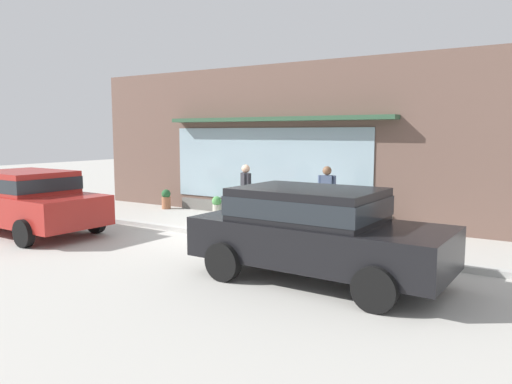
{
  "coord_description": "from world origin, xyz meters",
  "views": [
    {
      "loc": [
        7.4,
        -9.73,
        2.53
      ],
      "look_at": [
        0.46,
        1.2,
        0.98
      ],
      "focal_mm": 34.72,
      "sensor_mm": 36.0,
      "label": 1
    }
  ],
  "objects_px": {
    "potted_plant_near_hydrant": "(238,204)",
    "parked_car_red": "(29,198)",
    "fire_hydrant": "(265,212)",
    "potted_plant_window_right": "(369,215)",
    "pedestrian_passerby": "(327,194)",
    "pedestrian_with_handbag": "(246,190)",
    "potted_plant_window_center": "(166,199)",
    "parked_car_black": "(315,228)",
    "potted_plant_low_front": "(217,204)"
  },
  "relations": [
    {
      "from": "fire_hydrant",
      "to": "potted_plant_low_front",
      "type": "height_order",
      "value": "fire_hydrant"
    },
    {
      "from": "parked_car_black",
      "to": "potted_plant_window_right",
      "type": "bearing_deg",
      "value": 99.71
    },
    {
      "from": "pedestrian_with_handbag",
      "to": "parked_car_red",
      "type": "relative_size",
      "value": 0.41
    },
    {
      "from": "fire_hydrant",
      "to": "potted_plant_window_center",
      "type": "bearing_deg",
      "value": 163.69
    },
    {
      "from": "fire_hydrant",
      "to": "parked_car_black",
      "type": "relative_size",
      "value": 0.22
    },
    {
      "from": "pedestrian_with_handbag",
      "to": "fire_hydrant",
      "type": "bearing_deg",
      "value": 25.18
    },
    {
      "from": "pedestrian_passerby",
      "to": "potted_plant_window_center",
      "type": "bearing_deg",
      "value": 162.3
    },
    {
      "from": "parked_car_black",
      "to": "potted_plant_low_front",
      "type": "bearing_deg",
      "value": 141.34
    },
    {
      "from": "pedestrian_with_handbag",
      "to": "potted_plant_near_hydrant",
      "type": "distance_m",
      "value": 1.94
    },
    {
      "from": "parked_car_red",
      "to": "potted_plant_near_hydrant",
      "type": "relative_size",
      "value": 5.7
    },
    {
      "from": "potted_plant_low_front",
      "to": "pedestrian_passerby",
      "type": "bearing_deg",
      "value": -12.52
    },
    {
      "from": "pedestrian_passerby",
      "to": "potted_plant_window_right",
      "type": "relative_size",
      "value": 2.17
    },
    {
      "from": "parked_car_red",
      "to": "potted_plant_window_right",
      "type": "height_order",
      "value": "parked_car_red"
    },
    {
      "from": "fire_hydrant",
      "to": "potted_plant_near_hydrant",
      "type": "bearing_deg",
      "value": 141.0
    },
    {
      "from": "fire_hydrant",
      "to": "potted_plant_near_hydrant",
      "type": "relative_size",
      "value": 1.31
    },
    {
      "from": "pedestrian_passerby",
      "to": "pedestrian_with_handbag",
      "type": "bearing_deg",
      "value": -179.18
    },
    {
      "from": "pedestrian_passerby",
      "to": "fire_hydrant",
      "type": "bearing_deg",
      "value": -168.47
    },
    {
      "from": "parked_car_red",
      "to": "potted_plant_window_center",
      "type": "xyz_separation_m",
      "value": [
        0.1,
        4.9,
        -0.56
      ]
    },
    {
      "from": "fire_hydrant",
      "to": "parked_car_red",
      "type": "relative_size",
      "value": 0.23
    },
    {
      "from": "fire_hydrant",
      "to": "pedestrian_with_handbag",
      "type": "height_order",
      "value": "pedestrian_with_handbag"
    },
    {
      "from": "parked_car_red",
      "to": "fire_hydrant",
      "type": "bearing_deg",
      "value": 38.14
    },
    {
      "from": "parked_car_red",
      "to": "potted_plant_window_right",
      "type": "distance_m",
      "value": 8.69
    },
    {
      "from": "fire_hydrant",
      "to": "pedestrian_passerby",
      "type": "xyz_separation_m",
      "value": [
        1.47,
        0.59,
        0.52
      ]
    },
    {
      "from": "parked_car_red",
      "to": "pedestrian_passerby",
      "type": "bearing_deg",
      "value": 35.18
    },
    {
      "from": "parked_car_red",
      "to": "potted_plant_window_right",
      "type": "relative_size",
      "value": 5.32
    },
    {
      "from": "parked_car_red",
      "to": "potted_plant_low_front",
      "type": "distance_m",
      "value": 5.5
    },
    {
      "from": "pedestrian_with_handbag",
      "to": "parked_car_black",
      "type": "bearing_deg",
      "value": -4.7
    },
    {
      "from": "potted_plant_window_center",
      "to": "parked_car_black",
      "type": "bearing_deg",
      "value": -31.1
    },
    {
      "from": "parked_car_black",
      "to": "potted_plant_near_hydrant",
      "type": "height_order",
      "value": "parked_car_black"
    },
    {
      "from": "pedestrian_with_handbag",
      "to": "potted_plant_near_hydrant",
      "type": "xyz_separation_m",
      "value": [
        -1.21,
        1.38,
        -0.62
      ]
    },
    {
      "from": "pedestrian_with_handbag",
      "to": "potted_plant_window_center",
      "type": "bearing_deg",
      "value": -158.63
    },
    {
      "from": "fire_hydrant",
      "to": "potted_plant_window_right",
      "type": "bearing_deg",
      "value": 31.61
    },
    {
      "from": "fire_hydrant",
      "to": "pedestrian_passerby",
      "type": "relative_size",
      "value": 0.56
    },
    {
      "from": "potted_plant_near_hydrant",
      "to": "potted_plant_window_center",
      "type": "relative_size",
      "value": 1.12
    },
    {
      "from": "pedestrian_with_handbag",
      "to": "pedestrian_passerby",
      "type": "xyz_separation_m",
      "value": [
        2.17,
        0.43,
        0.01
      ]
    },
    {
      "from": "potted_plant_window_center",
      "to": "potted_plant_window_right",
      "type": "height_order",
      "value": "potted_plant_window_right"
    },
    {
      "from": "potted_plant_near_hydrant",
      "to": "pedestrian_passerby",
      "type": "bearing_deg",
      "value": -15.73
    },
    {
      "from": "pedestrian_with_handbag",
      "to": "potted_plant_window_right",
      "type": "xyz_separation_m",
      "value": [
        3.0,
        1.26,
        -0.58
      ]
    },
    {
      "from": "potted_plant_near_hydrant",
      "to": "parked_car_red",
      "type": "bearing_deg",
      "value": -119.88
    },
    {
      "from": "pedestrian_passerby",
      "to": "parked_car_red",
      "type": "distance_m",
      "value": 7.52
    },
    {
      "from": "parked_car_black",
      "to": "potted_plant_window_center",
      "type": "distance_m",
      "value": 9.03
    },
    {
      "from": "fire_hydrant",
      "to": "pedestrian_with_handbag",
      "type": "bearing_deg",
      "value": 166.95
    },
    {
      "from": "parked_car_black",
      "to": "potted_plant_low_front",
      "type": "distance_m",
      "value": 7.48
    },
    {
      "from": "fire_hydrant",
      "to": "parked_car_red",
      "type": "bearing_deg",
      "value": -143.84
    },
    {
      "from": "fire_hydrant",
      "to": "pedestrian_with_handbag",
      "type": "relative_size",
      "value": 0.57
    },
    {
      "from": "potted_plant_low_front",
      "to": "fire_hydrant",
      "type": "bearing_deg",
      "value": -29.32
    },
    {
      "from": "potted_plant_near_hydrant",
      "to": "potted_plant_low_front",
      "type": "height_order",
      "value": "potted_plant_near_hydrant"
    },
    {
      "from": "parked_car_black",
      "to": "potted_plant_window_center",
      "type": "height_order",
      "value": "parked_car_black"
    },
    {
      "from": "potted_plant_near_hydrant",
      "to": "potted_plant_low_front",
      "type": "distance_m",
      "value": 0.8
    },
    {
      "from": "potted_plant_window_center",
      "to": "potted_plant_near_hydrant",
      "type": "bearing_deg",
      "value": 3.36
    }
  ]
}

